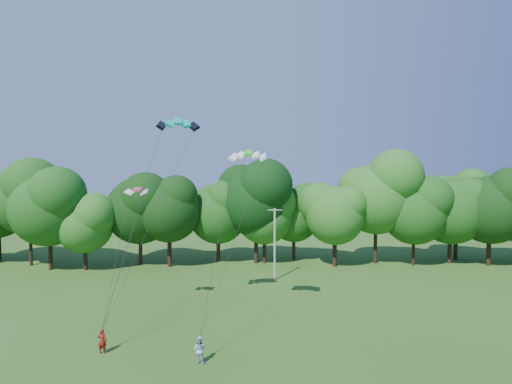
{
  "coord_description": "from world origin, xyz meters",
  "views": [
    {
      "loc": [
        1.79,
        -13.97,
        11.68
      ],
      "look_at": [
        2.13,
        13.0,
        10.32
      ],
      "focal_mm": 28.0,
      "sensor_mm": 36.0,
      "label": 1
    }
  ],
  "objects": [
    {
      "name": "utility_pole",
      "position": [
        4.34,
        28.65,
        4.02
      ],
      "size": [
        1.56,
        0.19,
        7.8
      ],
      "rotation": [
        0.0,
        0.0,
        -0.02
      ],
      "color": "#B6B7AE",
      "rests_on": "ground"
    },
    {
      "name": "kite_flyer_left",
      "position": [
        -7.8,
        11.29,
        0.8
      ],
      "size": [
        0.62,
        0.43,
        1.61
      ],
      "primitive_type": "imported",
      "rotation": [
        0.0,
        0.0,
        3.06
      ],
      "color": "maroon",
      "rests_on": "ground"
    },
    {
      "name": "kite_flyer_right",
      "position": [
        -1.36,
        9.93,
        0.83
      ],
      "size": [
        0.94,
        0.82,
        1.66
      ],
      "primitive_type": "imported",
      "rotation": [
        0.0,
        0.0,
        2.88
      ],
      "color": "#A8CBEA",
      "rests_on": "ground"
    },
    {
      "name": "kite_teal",
      "position": [
        -3.81,
        16.81,
        15.55
      ],
      "size": [
        3.26,
        2.04,
        0.73
      ],
      "rotation": [
        0.0,
        0.0,
        0.25
      ],
      "color": "#05A699",
      "rests_on": "ground"
    },
    {
      "name": "kite_green",
      "position": [
        1.61,
        15.87,
        13.1
      ],
      "size": [
        2.92,
        1.68,
        0.57
      ],
      "rotation": [
        0.0,
        0.0,
        -0.17
      ],
      "color": "#2ED820",
      "rests_on": "ground"
    },
    {
      "name": "kite_pink",
      "position": [
        -7.33,
        18.0,
        10.29
      ],
      "size": [
        1.8,
        0.87,
        0.32
      ],
      "rotation": [
        0.0,
        0.0,
        0.0
      ],
      "color": "#C63760",
      "rests_on": "ground"
    },
    {
      "name": "tree_back_center",
      "position": [
        2.43,
        36.73,
        8.92
      ],
      "size": [
        9.83,
        9.83,
        14.29
      ],
      "color": "black",
      "rests_on": "ground"
    },
    {
      "name": "tree_back_east",
      "position": [
        29.08,
        38.39,
        7.74
      ],
      "size": [
        8.52,
        8.52,
        12.39
      ],
      "color": "#321C14",
      "rests_on": "ground"
    }
  ]
}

